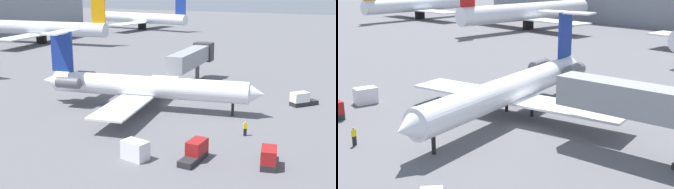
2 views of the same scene
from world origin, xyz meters
TOP-DOWN VIEW (x-y plane):
  - ground_plane at (0.00, 0.00)m, footprint 400.00×400.00m
  - regional_jet at (-3.39, 0.96)m, footprint 24.86×30.85m
  - jet_bridge at (13.07, 0.57)m, footprint 16.24×4.36m
  - ground_crew_marshaller at (-7.72, -14.78)m, footprint 0.43×0.48m
  - baggage_tug_lead at (-14.88, -19.20)m, footprint 4.21×2.23m
  - baggage_tug_trailing at (7.88, -18.05)m, footprint 3.98×3.62m
  - baggage_tug_spare at (-16.58, -12.58)m, footprint 4.06×1.57m
  - cargo_container_uld at (-18.97, -7.35)m, footprint 2.03×2.72m
  - parked_airliner_east_mid at (41.85, 59.35)m, footprint 34.31×40.38m
  - parked_airliner_east_end at (87.81, 53.16)m, footprint 31.28×36.88m

SIDE VIEW (x-z plane):
  - ground_plane at x=0.00m, z-range -0.10..0.00m
  - baggage_tug_lead at x=-14.88m, z-range -0.11..1.79m
  - baggage_tug_trailing at x=7.88m, z-range -0.11..1.79m
  - baggage_tug_spare at x=-16.58m, z-range -0.11..1.79m
  - ground_crew_marshaller at x=-7.72m, z-range 0.01..1.70m
  - cargo_container_uld at x=-18.97m, z-range 0.00..1.84m
  - regional_jet at x=-3.39m, z-range -1.88..8.18m
  - parked_airliner_east_end at x=87.81m, z-range -2.40..10.65m
  - parked_airliner_east_mid at x=41.85m, z-range -2.41..10.84m
  - jet_bridge at x=13.07m, z-range 1.47..7.80m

